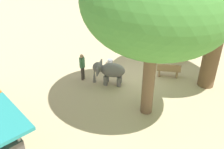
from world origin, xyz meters
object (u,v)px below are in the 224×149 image
(wooden_bench, at_px, (168,70))
(feed_bucket, at_px, (110,62))
(shade_tree_secondary, at_px, (155,2))
(person_handler, at_px, (82,65))
(elephant, at_px, (109,71))
(picnic_table_near, at_px, (173,50))

(wooden_bench, bearing_deg, feed_bucket, 162.18)
(shade_tree_secondary, relative_size, feed_bucket, 20.69)
(person_handler, height_order, wooden_bench, person_handler)
(elephant, bearing_deg, person_handler, -6.96)
(wooden_bench, bearing_deg, picnic_table_near, 81.12)
(elephant, xyz_separation_m, wooden_bench, (-1.84, -3.12, -0.37))
(elephant, distance_m, shade_tree_secondary, 5.41)
(picnic_table_near, bearing_deg, wooden_bench, -84.04)
(picnic_table_near, relative_size, feed_bucket, 5.48)
(feed_bucket, bearing_deg, wooden_bench, -158.88)
(elephant, height_order, feed_bucket, elephant)
(picnic_table_near, bearing_deg, person_handler, -130.24)
(person_handler, height_order, shade_tree_secondary, shade_tree_secondary)
(wooden_bench, relative_size, picnic_table_near, 0.68)
(feed_bucket, bearing_deg, picnic_table_near, -120.32)
(person_handler, height_order, picnic_table_near, person_handler)
(person_handler, xyz_separation_m, wooden_bench, (-3.26, -3.96, -0.48))
(picnic_table_near, xyz_separation_m, feed_bucket, (2.25, 3.85, -0.43))
(wooden_bench, height_order, picnic_table_near, wooden_bench)
(shade_tree_secondary, xyz_separation_m, feed_bucket, (4.94, -2.11, -5.08))
(wooden_bench, bearing_deg, shade_tree_secondary, -109.01)
(wooden_bench, relative_size, feed_bucket, 3.72)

